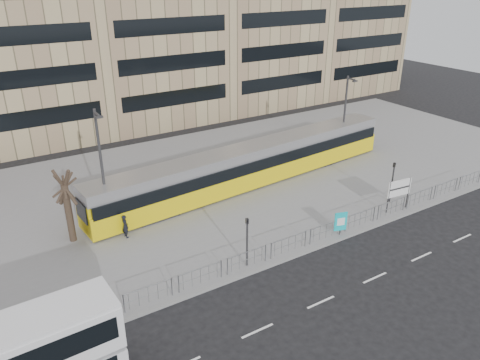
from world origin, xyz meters
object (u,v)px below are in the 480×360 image
station_sign (399,189)px  pedestrian (125,226)px  lamp_post_west (102,166)px  traffic_light_west (247,236)px  lamp_post_east (345,113)px  ad_panel (341,222)px  traffic_light_east (393,177)px  tram (251,165)px  bare_tree (61,167)px

station_sign → pedestrian: 18.91m
pedestrian → lamp_post_west: bearing=9.8°
traffic_light_west → lamp_post_east: bearing=36.2°
traffic_light_west → lamp_post_east: 19.84m
ad_panel → lamp_post_west: size_ratio=0.20×
station_sign → traffic_light_east: size_ratio=0.75×
tram → pedestrian: bearing=-171.8°
lamp_post_east → ad_panel: bearing=-133.7°
tram → traffic_light_west: size_ratio=8.83×
ad_panel → traffic_light_west: traffic_light_west is taller
station_sign → ad_panel: station_sign is taller
station_sign → pedestrian: (-17.68, 6.67, -0.82)m
station_sign → lamp_post_west: (-18.22, 8.35, 2.84)m
station_sign → pedestrian: bearing=165.6°
traffic_light_west → traffic_light_east: 13.50m
traffic_light_west → lamp_post_west: size_ratio=0.38×
bare_tree → ad_panel: bearing=-29.8°
lamp_post_east → bare_tree: 24.89m
ad_panel → traffic_light_west: bearing=-165.8°
tram → bare_tree: size_ratio=3.97×
pedestrian → traffic_light_west: (4.86, -6.77, 1.19)m
lamp_post_east → traffic_light_east: bearing=-111.6°
traffic_light_west → lamp_post_west: lamp_post_west is taller
traffic_light_west → traffic_light_east: size_ratio=1.00×
station_sign → lamp_post_east: 11.10m
station_sign → lamp_post_east: bearing=73.9°
station_sign → ad_panel: bearing=-169.8°
station_sign → lamp_post_west: bearing=161.6°
station_sign → traffic_light_east: (0.62, 1.17, 0.36)m
tram → traffic_light_east: tram is taller
pedestrian → lamp_post_east: 22.29m
lamp_post_east → tram: bearing=-176.2°
traffic_light_west → lamp_post_east: lamp_post_east is taller
ad_panel → station_sign: bearing=20.6°
station_sign → lamp_post_west: lamp_post_west is taller
station_sign → lamp_post_west: size_ratio=0.29×
tram → ad_panel: (0.45, -9.74, -0.67)m
pedestrian → traffic_light_east: traffic_light_east is taller
pedestrian → tram: bearing=-84.8°
tram → lamp_post_east: size_ratio=3.72×
station_sign → bare_tree: (-20.68, 8.09, 3.45)m
ad_panel → bare_tree: size_ratio=0.23×
bare_tree → traffic_light_west: bearing=-46.2°
traffic_light_west → lamp_post_west: 10.33m
pedestrian → lamp_post_west: (-0.54, 1.68, 3.66)m
tram → station_sign: (6.29, -9.34, -0.00)m
bare_tree → lamp_post_west: bearing=6.0°
pedestrian → traffic_light_west: 8.42m
pedestrian → lamp_post_west: lamp_post_west is taller
ad_panel → traffic_light_east: 6.73m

